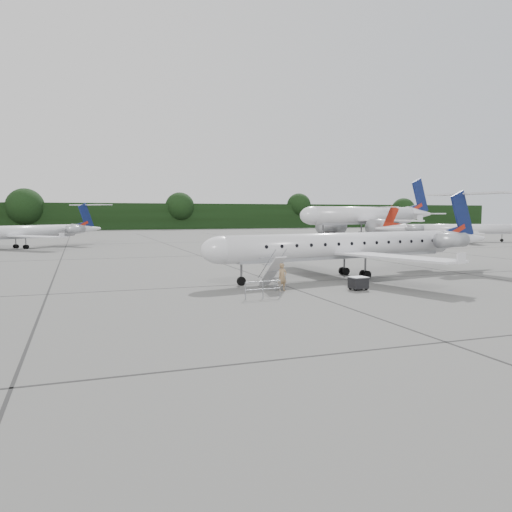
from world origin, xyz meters
name	(u,v)px	position (x,y,z in m)	size (l,w,h in m)	color
ground	(390,293)	(0.00, 0.00, 0.00)	(320.00, 320.00, 0.00)	slate
treeline	(141,216)	(0.00, 130.00, 4.00)	(260.00, 4.00, 8.00)	black
main_regional_jet	(345,233)	(1.29, 7.81, 3.44)	(26.82, 19.31, 6.88)	silver
airstair	(272,272)	(-6.10, 4.38, 1.08)	(0.85, 2.26, 2.16)	silver
passenger	(282,277)	(-5.88, 3.11, 0.89)	(0.65, 0.42, 1.77)	#937450
safety_railing	(263,290)	(-8.03, 0.87, 0.50)	(2.20, 0.08, 1.00)	gray
baggage_cart	(358,283)	(-1.10, 1.87, 0.46)	(1.06, 0.86, 0.92)	black
bg_narrowbody	(364,207)	(36.31, 61.90, 6.23)	(34.74, 25.01, 12.47)	silver
bg_regional_left	(14,226)	(-26.43, 50.15, 3.23)	(24.61, 17.72, 6.46)	silver
bg_regional_right	(458,224)	(43.61, 43.52, 3.07)	(23.44, 16.88, 6.15)	silver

